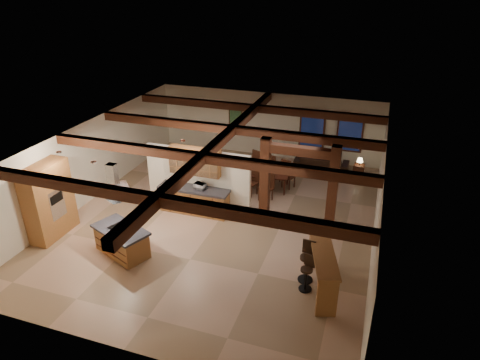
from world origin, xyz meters
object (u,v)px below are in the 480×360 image
object	(u,v)px
kitchen_island	(122,241)
sofa	(321,163)
bar_counter	(323,265)
dining_table	(263,180)

from	to	relation	value
kitchen_island	sofa	bearing A→B (deg)	59.37
kitchen_island	bar_counter	distance (m)	5.86
kitchen_island	bar_counter	size ratio (longest dim) A/B	0.86
dining_table	sofa	size ratio (longest dim) A/B	0.90
kitchen_island	dining_table	size ratio (longest dim) A/B	0.97
sofa	bar_counter	bearing A→B (deg)	98.83
dining_table	bar_counter	xyz separation A→B (m)	(3.08, -5.22, 0.43)
kitchen_island	sofa	distance (m)	9.14
kitchen_island	dining_table	bearing A→B (deg)	63.29
dining_table	sofa	xyz separation A→B (m)	(1.90, 2.38, -0.03)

